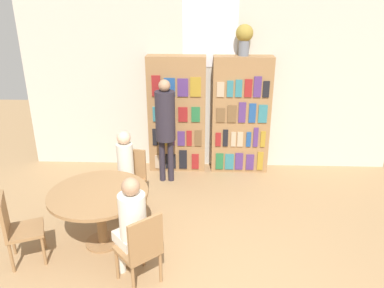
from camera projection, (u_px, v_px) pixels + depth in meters
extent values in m
cube|color=beige|center=(209.00, 84.00, 6.42)|extent=(6.40, 0.06, 3.00)
cube|color=white|center=(210.00, 33.00, 6.08)|extent=(0.90, 0.01, 1.10)
cube|color=olive|center=(177.00, 115.00, 6.45)|extent=(0.98, 0.32, 2.01)
cube|color=tan|center=(159.00, 162.00, 6.61)|extent=(0.14, 0.02, 0.24)
cube|color=black|center=(171.00, 161.00, 6.60)|extent=(0.18, 0.02, 0.27)
cube|color=black|center=(183.00, 159.00, 6.58)|extent=(0.14, 0.02, 0.35)
cube|color=maroon|center=(195.00, 161.00, 6.58)|extent=(0.12, 0.02, 0.28)
cube|color=black|center=(155.00, 137.00, 6.44)|extent=(0.08, 0.02, 0.30)
cube|color=olive|center=(164.00, 136.00, 6.43)|extent=(0.12, 0.02, 0.34)
cube|color=#4C2D6B|center=(172.00, 137.00, 6.42)|extent=(0.09, 0.02, 0.32)
cube|color=#4C2D6B|center=(181.00, 139.00, 6.43)|extent=(0.13, 0.02, 0.26)
cube|color=maroon|center=(189.00, 138.00, 6.42)|extent=(0.09, 0.02, 0.27)
cube|color=brown|center=(198.00, 138.00, 6.42)|extent=(0.12, 0.02, 0.28)
cube|color=#2D707A|center=(156.00, 114.00, 6.28)|extent=(0.12, 0.02, 0.25)
cube|color=olive|center=(170.00, 113.00, 6.27)|extent=(0.15, 0.02, 0.30)
cube|color=maroon|center=(183.00, 115.00, 6.27)|extent=(0.16, 0.02, 0.25)
cube|color=#236638|center=(196.00, 115.00, 6.26)|extent=(0.14, 0.02, 0.26)
cube|color=maroon|center=(156.00, 86.00, 6.11)|extent=(0.14, 0.02, 0.34)
cube|color=navy|center=(170.00, 87.00, 6.10)|extent=(0.18, 0.02, 0.30)
cube|color=#4C2D6B|center=(183.00, 88.00, 6.10)|extent=(0.18, 0.02, 0.30)
cube|color=olive|center=(196.00, 87.00, 6.09)|extent=(0.18, 0.02, 0.32)
cube|color=olive|center=(241.00, 115.00, 6.41)|extent=(0.98, 0.32, 2.01)
cube|color=#236638|center=(219.00, 161.00, 6.56)|extent=(0.13, 0.02, 0.30)
cube|color=#2D707A|center=(229.00, 162.00, 6.56)|extent=(0.15, 0.02, 0.29)
cube|color=#4C2D6B|center=(239.00, 161.00, 6.55)|extent=(0.13, 0.02, 0.31)
cube|color=#4C2D6B|center=(250.00, 162.00, 6.55)|extent=(0.13, 0.02, 0.29)
cube|color=olive|center=(260.00, 161.00, 6.53)|extent=(0.10, 0.02, 0.34)
cube|color=maroon|center=(218.00, 140.00, 6.41)|extent=(0.09, 0.02, 0.24)
cube|color=black|center=(225.00, 138.00, 6.40)|extent=(0.09, 0.02, 0.30)
cube|color=tan|center=(233.00, 139.00, 6.40)|extent=(0.08, 0.02, 0.26)
cube|color=tan|center=(240.00, 139.00, 6.39)|extent=(0.10, 0.02, 0.26)
cube|color=navy|center=(249.00, 139.00, 6.39)|extent=(0.08, 0.02, 0.26)
cube|color=#4C2D6B|center=(256.00, 137.00, 6.37)|extent=(0.08, 0.02, 0.34)
cube|color=olive|center=(263.00, 139.00, 6.38)|extent=(0.08, 0.02, 0.28)
cube|color=brown|center=(221.00, 115.00, 6.25)|extent=(0.14, 0.02, 0.24)
cube|color=brown|center=(232.00, 114.00, 6.23)|extent=(0.15, 0.02, 0.29)
cube|color=#4C2D6B|center=(242.00, 112.00, 6.22)|extent=(0.12, 0.02, 0.35)
cube|color=navy|center=(252.00, 113.00, 6.21)|extent=(0.11, 0.02, 0.33)
cube|color=#2D707A|center=(263.00, 114.00, 6.21)|extent=(0.15, 0.02, 0.31)
cube|color=tan|center=(221.00, 89.00, 6.09)|extent=(0.12, 0.02, 0.24)
cube|color=#2D707A|center=(230.00, 89.00, 6.08)|extent=(0.10, 0.02, 0.27)
cube|color=#2D707A|center=(239.00, 88.00, 6.07)|extent=(0.11, 0.02, 0.28)
cube|color=maroon|center=(248.00, 88.00, 6.06)|extent=(0.12, 0.02, 0.29)
cube|color=#4C2D6B|center=(258.00, 87.00, 6.05)|extent=(0.12, 0.02, 0.34)
cube|color=black|center=(266.00, 89.00, 6.06)|extent=(0.10, 0.02, 0.27)
cylinder|color=slate|center=(244.00, 48.00, 5.99)|extent=(0.17, 0.17, 0.24)
sphere|color=olive|center=(245.00, 33.00, 5.91)|extent=(0.28, 0.28, 0.28)
cylinder|color=olive|center=(103.00, 242.00, 4.74)|extent=(0.44, 0.44, 0.03)
cylinder|color=olive|center=(101.00, 218.00, 4.61)|extent=(0.12, 0.12, 0.66)
cylinder|color=olive|center=(98.00, 193.00, 4.48)|extent=(1.20, 1.20, 0.04)
cube|color=olive|center=(25.00, 231.00, 4.31)|extent=(0.53, 0.53, 0.04)
cube|color=olive|center=(4.00, 215.00, 4.15)|extent=(0.19, 0.38, 0.45)
cylinder|color=olive|center=(43.00, 234.00, 4.59)|extent=(0.04, 0.04, 0.38)
cylinder|color=olive|center=(44.00, 251.00, 4.30)|extent=(0.04, 0.04, 0.38)
cylinder|color=olive|center=(13.00, 241.00, 4.47)|extent=(0.04, 0.04, 0.38)
cylinder|color=olive|center=(11.00, 258.00, 4.18)|extent=(0.04, 0.04, 0.38)
cube|color=olive|center=(129.00, 184.00, 5.37)|extent=(0.48, 0.48, 0.04)
cube|color=olive|center=(133.00, 163.00, 5.44)|extent=(0.40, 0.12, 0.45)
cylinder|color=olive|center=(136.00, 204.00, 5.26)|extent=(0.04, 0.04, 0.38)
cylinder|color=olive|center=(114.00, 201.00, 5.34)|extent=(0.04, 0.04, 0.38)
cylinder|color=olive|center=(145.00, 193.00, 5.56)|extent=(0.04, 0.04, 0.38)
cylinder|color=olive|center=(124.00, 190.00, 5.64)|extent=(0.04, 0.04, 0.38)
cube|color=olive|center=(138.00, 250.00, 3.98)|extent=(0.56, 0.56, 0.04)
cube|color=olive|center=(146.00, 239.00, 3.76)|extent=(0.32, 0.29, 0.45)
cylinder|color=olive|center=(117.00, 264.00, 4.08)|extent=(0.04, 0.04, 0.38)
cylinder|color=olive|center=(143.00, 252.00, 4.28)|extent=(0.04, 0.04, 0.38)
cylinder|color=olive|center=(133.00, 281.00, 3.84)|extent=(0.04, 0.04, 0.38)
cylinder|color=olive|center=(161.00, 267.00, 4.04)|extent=(0.04, 0.04, 0.38)
cube|color=beige|center=(124.00, 183.00, 5.21)|extent=(0.29, 0.36, 0.12)
cylinder|color=beige|center=(125.00, 161.00, 5.17)|extent=(0.22, 0.22, 0.50)
sphere|color=#DBB293|center=(124.00, 138.00, 5.04)|extent=(0.19, 0.19, 0.19)
cylinder|color=beige|center=(126.00, 205.00, 5.20)|extent=(0.10, 0.10, 0.42)
cylinder|color=beige|center=(118.00, 204.00, 5.23)|extent=(0.10, 0.10, 0.42)
cube|color=silver|center=(130.00, 237.00, 4.05)|extent=(0.43, 0.43, 0.12)
cylinder|color=silver|center=(133.00, 216.00, 3.88)|extent=(0.29, 0.29, 0.50)
sphere|color=#A37A5B|center=(131.00, 187.00, 3.75)|extent=(0.19, 0.19, 0.19)
cylinder|color=silver|center=(121.00, 256.00, 4.19)|extent=(0.10, 0.10, 0.42)
cylinder|color=silver|center=(133.00, 250.00, 4.28)|extent=(0.10, 0.10, 0.42)
cylinder|color=#28232D|center=(162.00, 160.00, 6.22)|extent=(0.10, 0.10, 0.74)
cylinder|color=#28232D|center=(171.00, 160.00, 6.22)|extent=(0.10, 0.10, 0.74)
cylinder|color=#28232D|center=(165.00, 116.00, 5.93)|extent=(0.32, 0.32, 0.80)
sphere|color=#A37A5B|center=(164.00, 85.00, 5.75)|extent=(0.19, 0.19, 0.19)
cylinder|color=#28232D|center=(172.00, 99.00, 6.12)|extent=(0.07, 0.30, 0.07)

